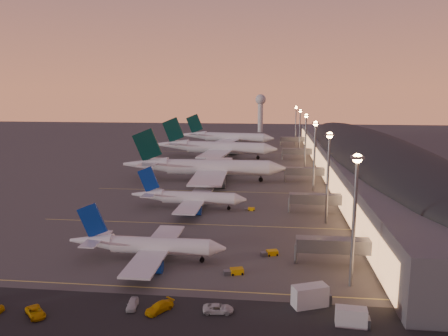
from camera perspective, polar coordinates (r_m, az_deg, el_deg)
ground at (r=128.37m, az=-3.12°, el=-6.67°), size 700.00×700.00×0.00m
airliner_narrow_south at (r=99.63m, az=-10.02°, el=-9.94°), size 35.49×31.56×12.73m
airliner_narrow_north at (r=138.89m, az=-4.65°, el=-3.90°), size 37.15×33.11×13.30m
airliner_wide_near at (r=179.34m, az=-2.63°, el=0.08°), size 67.41×61.27×21.60m
airliner_wide_mid at (r=238.41m, az=-1.18°, el=2.68°), size 68.55×62.84×21.93m
airliner_wide_far at (r=292.35m, az=0.32°, el=4.05°), size 64.25×59.12×20.58m
terminal_building at (r=199.98m, az=18.22°, el=1.57°), size 56.35×255.00×17.46m
light_masts at (r=187.76m, az=11.08°, el=4.06°), size 2.20×217.20×25.90m
radar_tower at (r=381.49m, az=4.80°, el=7.99°), size 9.00×9.00×32.50m
service_lane at (r=77.85m, az=-10.23°, el=-18.70°), size 260.00×16.00×0.01m
lane_markings at (r=166.61m, az=-0.87°, el=-2.66°), size 90.00×180.36×0.00m
baggage_tug_a at (r=92.07m, az=1.36°, el=-13.37°), size 4.36×2.71×1.22m
baggage_tug_b at (r=102.10m, az=6.04°, el=-10.98°), size 4.18×2.72×1.16m
baggage_tug_c at (r=137.01m, az=3.43°, el=-5.38°), size 3.23×1.50×0.95m
catering_truck_a at (r=81.05m, az=11.40°, el=-16.10°), size 7.20×4.92×3.78m
catering_truck_b at (r=76.76m, az=16.49°, el=-18.22°), size 5.57×2.55×3.05m
service_van_b at (r=83.16m, az=-23.40°, el=-16.90°), size 5.23×5.25×1.41m
service_van_c at (r=80.99m, az=-11.87°, el=-16.96°), size 2.24×4.48×1.47m
service_van_d at (r=79.02m, az=-8.45°, el=-17.54°), size 4.93×5.67×1.57m
service_van_e at (r=77.96m, az=-0.76°, el=-17.88°), size 5.44×2.87×1.46m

